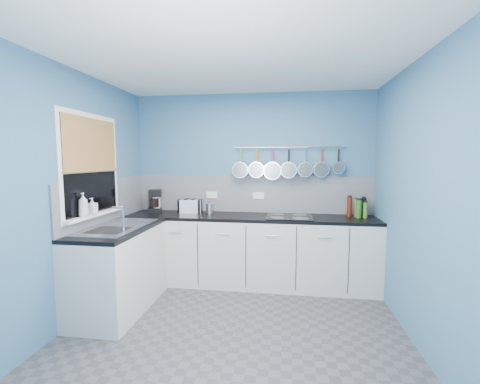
% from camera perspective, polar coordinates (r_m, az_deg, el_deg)
% --- Properties ---
extents(floor, '(3.20, 3.00, 0.02)m').
position_cam_1_polar(floor, '(3.27, -1.10, -23.99)').
color(floor, '#47474C').
rests_on(floor, ground).
extents(ceiling, '(3.20, 3.00, 0.02)m').
position_cam_1_polar(ceiling, '(2.97, -1.20, 23.32)').
color(ceiling, white).
rests_on(ceiling, ground).
extents(wall_back, '(3.20, 0.02, 2.50)m').
position_cam_1_polar(wall_back, '(4.35, 2.08, 0.99)').
color(wall_back, teal).
rests_on(wall_back, ground).
extents(wall_front, '(3.20, 0.02, 2.50)m').
position_cam_1_polar(wall_front, '(1.42, -11.23, -9.24)').
color(wall_front, teal).
rests_on(wall_front, ground).
extents(wall_left, '(0.02, 3.00, 2.50)m').
position_cam_1_polar(wall_left, '(3.50, -28.14, -0.86)').
color(wall_left, teal).
rests_on(wall_left, ground).
extents(wall_right, '(0.02, 3.00, 2.50)m').
position_cam_1_polar(wall_right, '(3.05, 30.28, -1.86)').
color(wall_right, teal).
rests_on(wall_right, ground).
extents(backsplash_back, '(3.20, 0.02, 0.50)m').
position_cam_1_polar(backsplash_back, '(4.34, 2.04, -0.35)').
color(backsplash_back, '#999B9F').
rests_on(backsplash_back, wall_back).
extents(backsplash_left, '(0.02, 1.80, 0.50)m').
position_cam_1_polar(backsplash_left, '(4.00, -22.73, -1.32)').
color(backsplash_left, '#999B9F').
rests_on(backsplash_left, wall_left).
extents(cabinet_run_back, '(3.20, 0.60, 0.86)m').
position_cam_1_polar(cabinet_run_back, '(4.20, 1.58, -10.59)').
color(cabinet_run_back, silver).
rests_on(cabinet_run_back, ground).
extents(worktop_back, '(3.20, 0.60, 0.04)m').
position_cam_1_polar(worktop_back, '(4.09, 1.60, -4.54)').
color(worktop_back, black).
rests_on(worktop_back, cabinet_run_back).
extents(cabinet_run_left, '(0.60, 1.20, 0.86)m').
position_cam_1_polar(cabinet_run_left, '(3.76, -20.82, -12.97)').
color(cabinet_run_left, silver).
rests_on(cabinet_run_left, ground).
extents(worktop_left, '(0.60, 1.20, 0.04)m').
position_cam_1_polar(worktop_left, '(3.64, -21.08, -6.23)').
color(worktop_left, black).
rests_on(worktop_left, cabinet_run_left).
extents(window_frame, '(0.01, 1.00, 1.10)m').
position_cam_1_polar(window_frame, '(3.71, -25.18, 4.26)').
color(window_frame, white).
rests_on(window_frame, wall_left).
extents(window_glass, '(0.01, 0.90, 1.00)m').
position_cam_1_polar(window_glass, '(3.71, -25.12, 4.26)').
color(window_glass, black).
rests_on(window_glass, wall_left).
extents(bamboo_blind, '(0.01, 0.90, 0.55)m').
position_cam_1_polar(bamboo_blind, '(3.70, -25.16, 7.74)').
color(bamboo_blind, '#A57E42').
rests_on(bamboo_blind, wall_left).
extents(window_sill, '(0.10, 0.98, 0.03)m').
position_cam_1_polar(window_sill, '(3.74, -24.52, -3.64)').
color(window_sill, white).
rests_on(window_sill, wall_left).
extents(sink_unit, '(0.50, 0.95, 0.01)m').
position_cam_1_polar(sink_unit, '(3.63, -21.09, -5.86)').
color(sink_unit, silver).
rests_on(sink_unit, worktop_left).
extents(mixer_tap, '(0.12, 0.08, 0.26)m').
position_cam_1_polar(mixer_tap, '(3.38, -20.29, -4.52)').
color(mixer_tap, silver).
rests_on(mixer_tap, worktop_left).
extents(socket_left, '(0.15, 0.01, 0.09)m').
position_cam_1_polar(socket_left, '(4.42, -5.09, -0.51)').
color(socket_left, white).
rests_on(socket_left, backsplash_back).
extents(socket_right, '(0.15, 0.01, 0.09)m').
position_cam_1_polar(socket_right, '(4.32, 3.34, -0.65)').
color(socket_right, white).
rests_on(socket_right, backsplash_back).
extents(pot_rail, '(1.45, 0.02, 0.02)m').
position_cam_1_polar(pot_rail, '(4.25, 8.80, 7.97)').
color(pot_rail, silver).
rests_on(pot_rail, wall_back).
extents(soap_bottle_a, '(0.11, 0.11, 0.24)m').
position_cam_1_polar(soap_bottle_a, '(3.52, -26.38, -2.07)').
color(soap_bottle_a, white).
rests_on(soap_bottle_a, window_sill).
extents(soap_bottle_b, '(0.08, 0.08, 0.17)m').
position_cam_1_polar(soap_bottle_b, '(3.64, -25.06, -2.30)').
color(soap_bottle_b, white).
rests_on(soap_bottle_b, window_sill).
extents(paper_towel, '(0.13, 0.13, 0.24)m').
position_cam_1_polar(paper_towel, '(4.51, -14.82, -1.98)').
color(paper_towel, white).
rests_on(paper_towel, worktop_back).
extents(coffee_maker, '(0.22, 0.23, 0.31)m').
position_cam_1_polar(coffee_maker, '(4.51, -15.09, -1.56)').
color(coffee_maker, black).
rests_on(coffee_maker, worktop_back).
extents(toaster, '(0.32, 0.24, 0.18)m').
position_cam_1_polar(toaster, '(4.35, -8.98, -2.51)').
color(toaster, silver).
rests_on(toaster, worktop_back).
extents(canister, '(0.10, 0.10, 0.13)m').
position_cam_1_polar(canister, '(4.27, -5.48, -2.97)').
color(canister, silver).
rests_on(canister, worktop_back).
extents(hob, '(0.57, 0.50, 0.01)m').
position_cam_1_polar(hob, '(4.01, 8.84, -4.43)').
color(hob, black).
rests_on(hob, worktop_back).
extents(pan_0, '(0.22, 0.13, 0.41)m').
position_cam_1_polar(pan_0, '(4.28, 0.19, 5.29)').
color(pan_0, silver).
rests_on(pan_0, pot_rail).
extents(pan_1, '(0.21, 0.10, 0.40)m').
position_cam_1_polar(pan_1, '(4.26, 3.02, 5.30)').
color(pan_1, silver).
rests_on(pan_1, pot_rail).
extents(pan_2, '(0.24, 0.08, 0.43)m').
position_cam_1_polar(pan_2, '(4.24, 5.88, 5.11)').
color(pan_2, silver).
rests_on(pan_2, pot_rail).
extents(pan_3, '(0.21, 0.13, 0.40)m').
position_cam_1_polar(pan_3, '(4.24, 8.76, 5.24)').
color(pan_3, silver).
rests_on(pan_3, pot_rail).
extents(pan_4, '(0.20, 0.11, 0.39)m').
position_cam_1_polar(pan_4, '(4.25, 11.63, 5.29)').
color(pan_4, silver).
rests_on(pan_4, pot_rail).
extents(pan_5, '(0.20, 0.06, 0.39)m').
position_cam_1_polar(pan_5, '(4.26, 14.48, 5.20)').
color(pan_5, silver).
rests_on(pan_5, pot_rail).
extents(pan_6, '(0.16, 0.08, 0.35)m').
position_cam_1_polar(pan_6, '(4.29, 17.31, 5.44)').
color(pan_6, silver).
rests_on(pan_6, pot_rail).
extents(condiment_0, '(0.07, 0.07, 0.23)m').
position_cam_1_polar(condiment_0, '(4.29, 21.34, -2.61)').
color(condiment_0, black).
rests_on(condiment_0, worktop_back).
extents(condiment_1, '(0.05, 0.05, 0.22)m').
position_cam_1_polar(condiment_1, '(4.24, 20.33, -2.75)').
color(condiment_1, olive).
rests_on(condiment_1, worktop_back).
extents(condiment_2, '(0.06, 0.06, 0.25)m').
position_cam_1_polar(condiment_2, '(4.24, 19.10, -2.53)').
color(condiment_2, '#4C190C').
rests_on(condiment_2, worktop_back).
extents(condiment_3, '(0.06, 0.06, 0.19)m').
position_cam_1_polar(condiment_3, '(4.20, 21.62, -3.06)').
color(condiment_3, '#3F721E').
rests_on(condiment_3, worktop_back).
extents(condiment_4, '(0.07, 0.07, 0.22)m').
position_cam_1_polar(condiment_4, '(4.17, 20.57, -2.89)').
color(condiment_4, '#265919').
rests_on(condiment_4, worktop_back).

